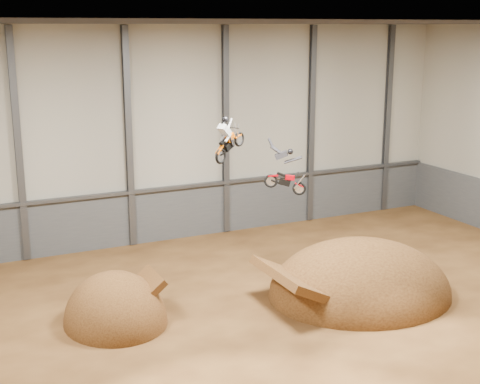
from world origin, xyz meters
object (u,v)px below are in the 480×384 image
takeoff_ramp (116,322)px  fmx_rider_b (284,167)px  fmx_rider_a (232,132)px  landing_ramp (359,294)px

takeoff_ramp → fmx_rider_b: fmx_rider_b is taller
fmx_rider_a → fmx_rider_b: bearing=-5.9°
takeoff_ramp → landing_ramp: bearing=-9.7°
takeoff_ramp → fmx_rider_b: (9.83, 1.26, 6.51)m
takeoff_ramp → landing_ramp: (12.66, -2.16, 0.00)m
fmx_rider_a → fmx_rider_b: fmx_rider_a is taller
takeoff_ramp → landing_ramp: landing_ramp is taller
takeoff_ramp → fmx_rider_a: size_ratio=2.40×
takeoff_ramp → fmx_rider_a: fmx_rider_a is taller
fmx_rider_a → fmx_rider_b: size_ratio=0.77×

